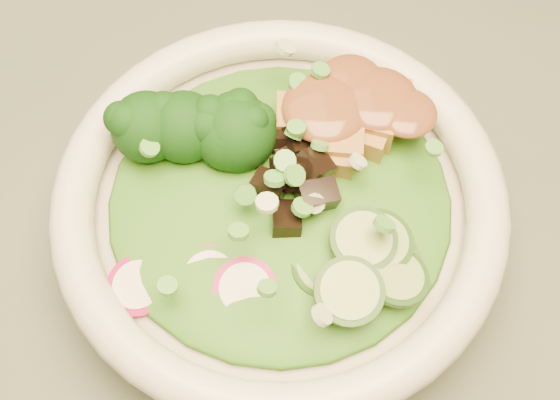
{
  "coord_description": "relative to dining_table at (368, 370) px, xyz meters",
  "views": [
    {
      "loc": [
        -0.06,
        -0.16,
        1.19
      ],
      "look_at": [
        -0.06,
        0.05,
        0.81
      ],
      "focal_mm": 50.0,
      "sensor_mm": 36.0,
      "label": 1
    }
  ],
  "objects": [
    {
      "name": "radish_slices",
      "position": [
        -0.1,
        -0.0,
        0.18
      ],
      "size": [
        0.11,
        0.06,
        0.02
      ],
      "primitive_type": null,
      "rotation": [
        0.0,
        0.0,
        -0.18
      ],
      "color": "#950B48",
      "rests_on": "salad_bowl"
    },
    {
      "name": "lettuce_bed",
      "position": [
        -0.06,
        0.05,
        0.17
      ],
      "size": [
        0.19,
        0.19,
        0.02
      ],
      "primitive_type": "ellipsoid",
      "color": "#1B5F14",
      "rests_on": "salad_bowl"
    },
    {
      "name": "tofu_cubes",
      "position": [
        -0.02,
        0.09,
        0.18
      ],
      "size": [
        0.09,
        0.07,
        0.03
      ],
      "primitive_type": null,
      "rotation": [
        0.0,
        0.0,
        -0.18
      ],
      "color": "#A06F35",
      "rests_on": "salad_bowl"
    },
    {
      "name": "dining_table",
      "position": [
        0.0,
        0.0,
        0.0
      ],
      "size": [
        1.2,
        0.8,
        0.75
      ],
      "color": "black",
      "rests_on": "ground"
    },
    {
      "name": "salad_bowl",
      "position": [
        -0.06,
        0.05,
        0.15
      ],
      "size": [
        0.26,
        0.26,
        0.07
      ],
      "rotation": [
        0.0,
        0.0,
        -0.18
      ],
      "color": "silver",
      "rests_on": "dining_table"
    },
    {
      "name": "cucumber_slices",
      "position": [
        -0.02,
        0.01,
        0.18
      ],
      "size": [
        0.08,
        0.08,
        0.03
      ],
      "primitive_type": null,
      "rotation": [
        0.0,
        0.0,
        -0.18
      ],
      "color": "#9CC76E",
      "rests_on": "salad_bowl"
    },
    {
      "name": "broccoli_florets",
      "position": [
        -0.11,
        0.08,
        0.19
      ],
      "size": [
        0.09,
        0.08,
        0.04
      ],
      "primitive_type": null,
      "rotation": [
        0.0,
        0.0,
        -0.18
      ],
      "color": "black",
      "rests_on": "salad_bowl"
    },
    {
      "name": "scallion_garnish",
      "position": [
        -0.06,
        0.05,
        0.19
      ],
      "size": [
        0.18,
        0.18,
        0.02
      ],
      "primitive_type": null,
      "color": "#4EA239",
      "rests_on": "salad_bowl"
    },
    {
      "name": "peanut_sauce",
      "position": [
        -0.02,
        0.09,
        0.19
      ],
      "size": [
        0.07,
        0.05,
        0.02
      ],
      "primitive_type": "ellipsoid",
      "color": "brown",
      "rests_on": "tofu_cubes"
    },
    {
      "name": "mushroom_heap",
      "position": [
        -0.06,
        0.06,
        0.18
      ],
      "size": [
        0.08,
        0.08,
        0.04
      ],
      "primitive_type": null,
      "rotation": [
        0.0,
        0.0,
        -0.18
      ],
      "color": "black",
      "rests_on": "salad_bowl"
    }
  ]
}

